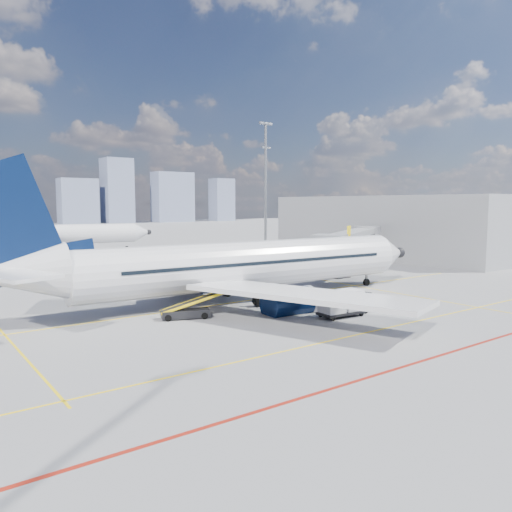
{
  "coord_description": "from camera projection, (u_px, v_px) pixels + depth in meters",
  "views": [
    {
      "loc": [
        -25.77,
        -28.28,
        8.74
      ],
      "look_at": [
        0.99,
        8.08,
        4.0
      ],
      "focal_mm": 35.0,
      "sensor_mm": 36.0,
      "label": 1
    }
  ],
  "objects": [
    {
      "name": "floodlight_mast_ne",
      "position": [
        266.0,
        180.0,
        103.79
      ],
      "size": [
        3.2,
        0.61,
        25.45
      ],
      "color": "slate",
      "rests_on": "ground"
    },
    {
      "name": "ramp_worker",
      "position": [
        343.0,
        304.0,
        39.13
      ],
      "size": [
        0.78,
        0.81,
        1.87
      ],
      "primitive_type": "imported",
      "rotation": [
        0.0,
        0.0,
        0.9
      ],
      "color": "yellow",
      "rests_on": "ground"
    },
    {
      "name": "terminal_block",
      "position": [
        381.0,
        226.0,
        82.61
      ],
      "size": [
        10.0,
        42.0,
        10.0
      ],
      "color": "gray",
      "rests_on": "ground"
    },
    {
      "name": "second_aircraft",
      "position": [
        47.0,
        235.0,
        88.07
      ],
      "size": [
        36.52,
        31.61,
        10.83
      ],
      "rotation": [
        0.0,
        0.0,
        -0.17
      ],
      "color": "silver",
      "rests_on": "ground"
    },
    {
      "name": "belt_loader",
      "position": [
        187.0,
        311.0,
        38.1
      ],
      "size": [
        5.21,
        2.84,
        2.12
      ],
      "rotation": [
        0.0,
        0.0,
        -0.35
      ],
      "color": "black",
      "rests_on": "ground"
    },
    {
      "name": "main_aircraft",
      "position": [
        234.0,
        266.0,
        44.16
      ],
      "size": [
        43.39,
        37.78,
        12.65
      ],
      "rotation": [
        0.0,
        0.0,
        -0.06
      ],
      "color": "silver",
      "rests_on": "ground"
    },
    {
      "name": "apron_markings",
      "position": [
        338.0,
        328.0,
        35.28
      ],
      "size": [
        90.0,
        35.12,
        0.01
      ],
      "color": "yellow",
      "rests_on": "ground"
    },
    {
      "name": "floodlight_mast_far",
      "position": [
        266.0,
        187.0,
        147.74
      ],
      "size": [
        3.2,
        0.61,
        25.45
      ],
      "color": "slate",
      "rests_on": "ground"
    },
    {
      "name": "ground",
      "position": [
        307.0,
        317.0,
        38.75
      ],
      "size": [
        420.0,
        420.0,
        0.0
      ],
      "primitive_type": "plane",
      "color": "gray",
      "rests_on": "ground"
    },
    {
      "name": "jet_bridge",
      "position": [
        354.0,
        242.0,
        65.77
      ],
      "size": [
        23.55,
        15.78,
        6.3
      ],
      "color": "gray",
      "rests_on": "ground"
    },
    {
      "name": "cargo_dolly",
      "position": [
        341.0,
        302.0,
        38.62
      ],
      "size": [
        3.84,
        1.93,
        2.05
      ],
      "rotation": [
        0.0,
        0.0,
        -0.07
      ],
      "color": "black",
      "rests_on": "ground"
    },
    {
      "name": "baggage_tug",
      "position": [
        365.0,
        302.0,
        40.7
      ],
      "size": [
        2.4,
        1.59,
        1.59
      ],
      "rotation": [
        0.0,
        0.0,
        0.1
      ],
      "color": "silver",
      "rests_on": "ground"
    }
  ]
}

